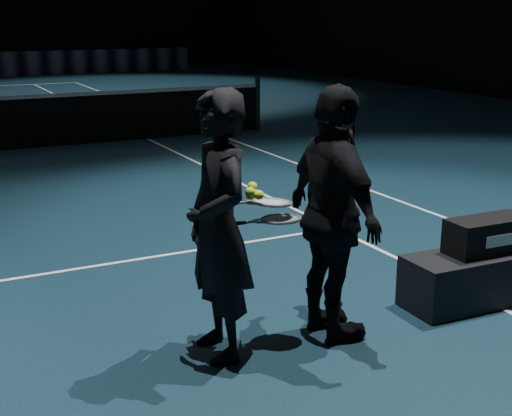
{
  "coord_description": "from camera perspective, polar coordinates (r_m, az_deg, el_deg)",
  "views": [
    {
      "loc": [
        -0.07,
        -12.73,
        2.32
      ],
      "look_at": [
        2.02,
        -8.6,
        1.04
      ],
      "focal_mm": 50.0,
      "sensor_mm": 36.0,
      "label": 1
    }
  ],
  "objects": [
    {
      "name": "player_bench",
      "position": [
        6.19,
        17.82,
        -5.22
      ],
      "size": [
        1.44,
        0.52,
        0.43
      ],
      "primitive_type": "cube",
      "rotation": [
        0.0,
        0.0,
        -0.03
      ],
      "color": "black",
      "rests_on": "floor"
    },
    {
      "name": "player_a",
      "position": [
        4.78,
        -3.03,
        -1.54
      ],
      "size": [
        0.47,
        0.69,
        1.85
      ],
      "primitive_type": "imported",
      "rotation": [
        0.0,
        0.0,
        -1.61
      ],
      "color": "black",
      "rests_on": "floor"
    },
    {
      "name": "net_post_right",
      "position": [
        14.39,
        0.12,
        8.35
      ],
      "size": [
        0.1,
        0.1,
        1.1
      ],
      "primitive_type": "cylinder",
      "color": "black",
      "rests_on": "floor"
    },
    {
      "name": "racket_upper",
      "position": [
        4.9,
        1.31,
        0.44
      ],
      "size": [
        0.69,
        0.26,
        0.1
      ],
      "primitive_type": null,
      "rotation": [
        0.0,
        0.1,
        -0.07
      ],
      "color": "black",
      "rests_on": "player_b"
    },
    {
      "name": "racket_lower",
      "position": [
        4.91,
        2.02,
        -0.89
      ],
      "size": [
        0.7,
        0.31,
        0.03
      ],
      "primitive_type": null,
      "rotation": [
        0.0,
        0.0,
        -0.13
      ],
      "color": "black",
      "rests_on": "player_a"
    },
    {
      "name": "racket_bag",
      "position": [
        6.08,
        18.09,
        -2.07
      ],
      "size": [
        0.72,
        0.33,
        0.29
      ],
      "primitive_type": "cube",
      "rotation": [
        0.0,
        0.0,
        -0.03
      ],
      "color": "black",
      "rests_on": "player_bench"
    },
    {
      "name": "bag_signature",
      "position": [
        5.98,
        19.13,
        -2.46
      ],
      "size": [
        0.33,
        0.01,
        0.1
      ],
      "primitive_type": "cube",
      "rotation": [
        0.0,
        0.0,
        -0.03
      ],
      "color": "white",
      "rests_on": "racket_bag"
    },
    {
      "name": "tennis_balls",
      "position": [
        4.8,
        -0.16,
        1.26
      ],
      "size": [
        0.12,
        0.1,
        0.12
      ],
      "primitive_type": null,
      "color": "gold",
      "rests_on": "racket_upper"
    },
    {
      "name": "player_b",
      "position": [
        5.07,
        6.24,
        -0.61
      ],
      "size": [
        0.48,
        1.1,
        1.85
      ],
      "primitive_type": "imported",
      "rotation": [
        0.0,
        0.0,
        1.54
      ],
      "color": "black",
      "rests_on": "floor"
    }
  ]
}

